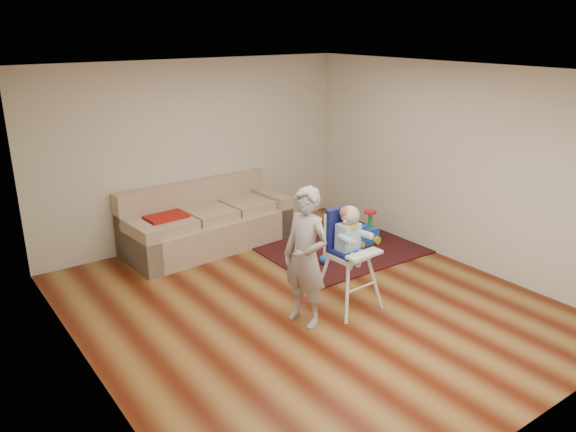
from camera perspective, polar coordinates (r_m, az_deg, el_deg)
ground at (r=6.77m, az=2.01°, el=-8.93°), size 5.50×5.50×0.00m
room_envelope at (r=6.53m, az=-0.65°, el=7.57°), size 5.04×5.52×2.72m
sofa at (r=8.33m, az=-8.17°, el=-0.07°), size 2.52×1.18×0.95m
side_table at (r=8.18m, az=-12.52°, el=-2.31°), size 0.52×0.52×0.52m
area_rug at (r=8.34m, az=5.76°, el=-3.37°), size 2.28×1.73×0.02m
ride_on_toy at (r=8.48m, az=7.58°, el=-1.22°), size 0.45×0.32×0.49m
toy_ball at (r=7.77m, az=3.74°, el=-4.41°), size 0.14×0.14×0.14m
high_chair at (r=6.50m, az=6.16°, el=-4.38°), size 0.60×0.60×1.26m
adult at (r=6.06m, az=1.82°, el=-4.21°), size 0.49×0.64×1.56m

